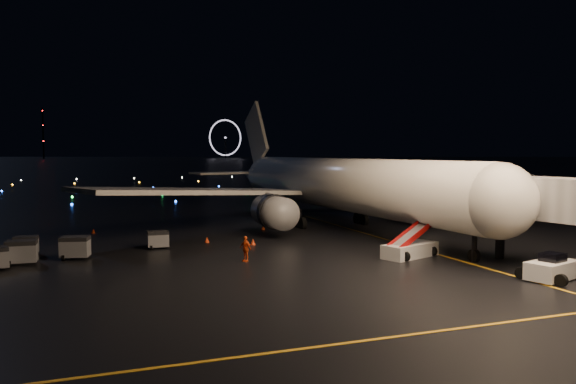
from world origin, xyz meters
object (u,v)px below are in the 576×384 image
at_px(belt_loader, 410,235).
at_px(crew_c, 245,249).
at_px(pushback_tug, 552,266).
at_px(baggage_cart_4, 26,246).
at_px(baggage_cart_0, 158,240).
at_px(airliner, 326,156).
at_px(baggage_cart_3, 22,252).
at_px(baggage_cart_1, 75,248).

xyz_separation_m(belt_loader, crew_c, (-12.72, 2.78, -0.78)).
bearing_deg(pushback_tug, baggage_cart_4, 130.61).
relative_size(belt_loader, baggage_cart_0, 4.11).
distance_m(pushback_tug, baggage_cart_4, 39.28).
xyz_separation_m(pushback_tug, crew_c, (-17.04, 12.85, 0.10)).
xyz_separation_m(airliner, belt_loader, (-1.90, -20.74, -6.15)).
relative_size(airliner, belt_loader, 7.70).
bearing_deg(pushback_tug, belt_loader, 96.81).
xyz_separation_m(airliner, baggage_cart_0, (-20.11, -9.78, -7.16)).
relative_size(airliner, crew_c, 28.54).
height_order(pushback_tug, belt_loader, belt_loader).
xyz_separation_m(belt_loader, baggage_cart_0, (-18.22, 10.95, -1.01)).
distance_m(belt_loader, baggage_cart_3, 29.53).
bearing_deg(belt_loader, baggage_cart_1, 141.01).
bearing_deg(baggage_cart_0, belt_loader, -28.63).
bearing_deg(airliner, baggage_cart_1, -158.82).
relative_size(pushback_tug, baggage_cart_0, 2.10).
bearing_deg(crew_c, baggage_cart_0, -174.94).
xyz_separation_m(crew_c, baggage_cart_0, (-5.50, 8.17, -0.23)).
height_order(airliner, baggage_cart_3, airliner).
bearing_deg(baggage_cart_1, pushback_tug, -18.56).
relative_size(baggage_cart_0, baggage_cart_4, 0.97).
height_order(crew_c, baggage_cart_4, crew_c).
relative_size(crew_c, baggage_cart_0, 1.11).
relative_size(baggage_cart_1, baggage_cart_4, 1.15).
height_order(airliner, baggage_cart_4, airliner).
relative_size(baggage_cart_3, baggage_cart_4, 1.16).
relative_size(baggage_cart_0, baggage_cart_3, 0.83).
height_order(baggage_cart_1, baggage_cart_3, baggage_cart_3).
xyz_separation_m(pushback_tug, baggage_cart_1, (-29.21, 18.36, 0.00)).
height_order(belt_loader, baggage_cart_3, belt_loader).
relative_size(airliner, baggage_cart_1, 26.84).
relative_size(airliner, baggage_cart_4, 30.75).
bearing_deg(baggage_cart_4, pushback_tug, -29.38).
relative_size(airliner, pushback_tug, 15.06).
bearing_deg(baggage_cart_0, baggage_cart_1, -155.80).
distance_m(pushback_tug, baggage_cart_1, 34.49).
relative_size(pushback_tug, baggage_cart_4, 2.04).
xyz_separation_m(pushback_tug, baggage_cart_4, (-32.95, 21.37, -0.11)).
bearing_deg(baggage_cart_3, belt_loader, -12.60).
bearing_deg(baggage_cart_0, baggage_cart_3, -158.63).
distance_m(crew_c, baggage_cart_0, 9.85).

